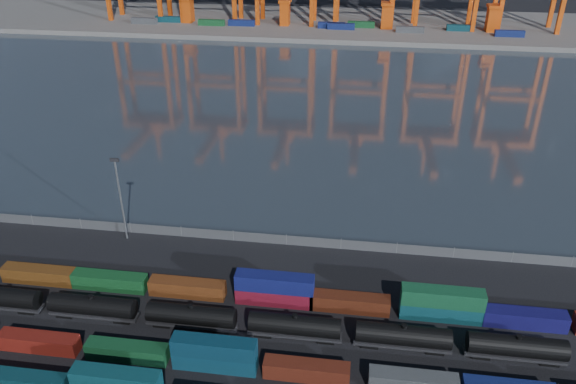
# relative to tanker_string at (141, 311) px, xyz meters

# --- Properties ---
(ground) EXTENTS (700.00, 700.00, 0.00)m
(ground) POSITION_rel_tanker_string_xyz_m (18.69, -4.32, -2.13)
(ground) COLOR black
(ground) RESTS_ON ground
(harbor_water) EXTENTS (700.00, 700.00, 0.00)m
(harbor_water) POSITION_rel_tanker_string_xyz_m (18.69, 100.68, -2.13)
(harbor_water) COLOR #273039
(harbor_water) RESTS_ON ground
(far_quay) EXTENTS (700.00, 70.00, 2.00)m
(far_quay) POSITION_rel_tanker_string_xyz_m (18.69, 205.68, -1.13)
(far_quay) COLOR #514F4C
(far_quay) RESTS_ON ground
(container_row_mid) EXTENTS (140.57, 2.36, 5.03)m
(container_row_mid) POSITION_rel_tanker_string_xyz_m (13.06, -7.37, -0.67)
(container_row_mid) COLOR #3A3E3F
(container_row_mid) RESTS_ON ground
(container_row_north) EXTENTS (141.10, 2.51, 5.36)m
(container_row_north) POSITION_rel_tanker_string_xyz_m (24.80, 7.25, -0.35)
(container_row_north) COLOR navy
(container_row_north) RESTS_ON ground
(tanker_string) EXTENTS (122.35, 2.97, 4.26)m
(tanker_string) POSITION_rel_tanker_string_xyz_m (0.00, 0.00, 0.00)
(tanker_string) COLOR black
(tanker_string) RESTS_ON ground
(waterfront_fence) EXTENTS (160.12, 0.12, 2.20)m
(waterfront_fence) POSITION_rel_tanker_string_xyz_m (18.69, 23.68, -1.13)
(waterfront_fence) COLOR #595B5E
(waterfront_fence) RESTS_ON ground
(yard_light_mast) EXTENTS (1.60, 0.40, 16.60)m
(yard_light_mast) POSITION_rel_tanker_string_xyz_m (-11.31, 21.68, 7.16)
(yard_light_mast) COLOR slate
(yard_light_mast) RESTS_ON ground
(quay_containers) EXTENTS (172.58, 10.99, 2.60)m
(quay_containers) POSITION_rel_tanker_string_xyz_m (7.69, 191.14, 1.17)
(quay_containers) COLOR navy
(quay_containers) RESTS_ON far_quay
(straddle_carriers) EXTENTS (140.00, 7.00, 11.10)m
(straddle_carriers) POSITION_rel_tanker_string_xyz_m (16.19, 195.68, 5.68)
(straddle_carriers) COLOR #D94B0F
(straddle_carriers) RESTS_ON far_quay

